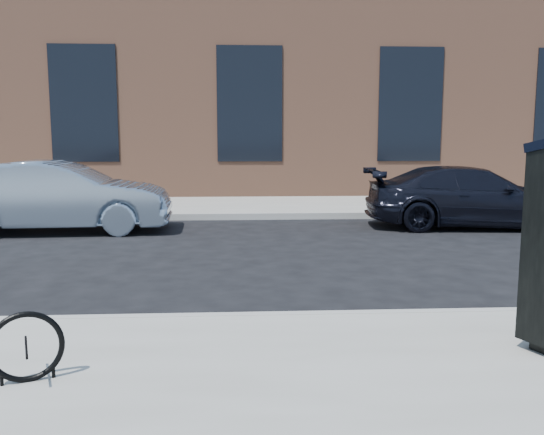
{
  "coord_description": "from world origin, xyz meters",
  "views": [
    {
      "loc": [
        -0.32,
        -5.94,
        2.03
      ],
      "look_at": [
        0.04,
        0.5,
        1.11
      ],
      "focal_mm": 38.0,
      "sensor_mm": 36.0,
      "label": 1
    }
  ],
  "objects": [
    {
      "name": "ground",
      "position": [
        0.0,
        0.0,
        0.0
      ],
      "size": [
        120.0,
        120.0,
        0.0
      ],
      "primitive_type": "plane",
      "color": "black",
      "rests_on": "ground"
    },
    {
      "name": "sidewalk_far",
      "position": [
        0.0,
        14.0,
        0.07
      ],
      "size": [
        60.0,
        12.0,
        0.15
      ],
      "primitive_type": "cube",
      "color": "gray",
      "rests_on": "ground"
    },
    {
      "name": "curb_near",
      "position": [
        0.0,
        -0.02,
        0.07
      ],
      "size": [
        60.0,
        0.12,
        0.16
      ],
      "primitive_type": "cube",
      "color": "#9E9B93",
      "rests_on": "ground"
    },
    {
      "name": "curb_far",
      "position": [
        0.0,
        8.02,
        0.07
      ],
      "size": [
        60.0,
        0.12,
        0.16
      ],
      "primitive_type": "cube",
      "color": "#9E9B93",
      "rests_on": "ground"
    },
    {
      "name": "building",
      "position": [
        -0.0,
        17.0,
        4.15
      ],
      "size": [
        28.0,
        10.05,
        8.25
      ],
      "color": "#976045",
      "rests_on": "ground"
    },
    {
      "name": "bike_rack",
      "position": [
        -1.97,
        -1.63,
        0.42
      ],
      "size": [
        0.54,
        0.24,
        0.56
      ],
      "rotation": [
        0.0,
        0.0,
        0.36
      ],
      "color": "black",
      "rests_on": "sidewalk_near"
    },
    {
      "name": "car_silver",
      "position": [
        -4.13,
        6.4,
        0.76
      ],
      "size": [
        4.68,
        1.86,
        1.52
      ],
      "primitive_type": "imported",
      "rotation": [
        0.0,
        0.0,
        1.63
      ],
      "color": "gray",
      "rests_on": "ground"
    },
    {
      "name": "car_dark",
      "position": [
        4.86,
        6.57,
        0.68
      ],
      "size": [
        4.85,
        2.33,
        1.36
      ],
      "primitive_type": "imported",
      "rotation": [
        0.0,
        0.0,
        1.48
      ],
      "color": "black",
      "rests_on": "ground"
    }
  ]
}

